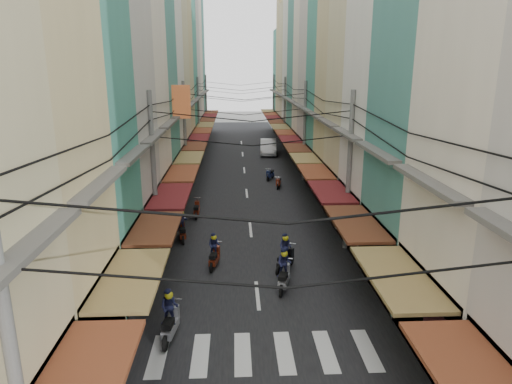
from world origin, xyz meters
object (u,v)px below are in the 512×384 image
object	(u,v)px
bicycle	(443,303)
market_umbrella	(469,321)
white_car	(268,154)
traffic_sign	(391,248)

from	to	relation	value
bicycle	market_umbrella	size ratio (longest dim) A/B	0.54
white_car	market_umbrella	world-z (taller)	market_umbrella
bicycle	traffic_sign	xyz separation A→B (m)	(-2.02, 0.85, 2.10)
market_umbrella	white_car	bearing A→B (deg)	94.20
bicycle	traffic_sign	world-z (taller)	traffic_sign
bicycle	market_umbrella	xyz separation A→B (m)	(-1.87, -5.18, 2.39)
white_car	bicycle	bearing A→B (deg)	-78.16
white_car	bicycle	world-z (taller)	white_car
traffic_sign	white_car	bearing A→B (deg)	94.72
bicycle	traffic_sign	distance (m)	3.04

